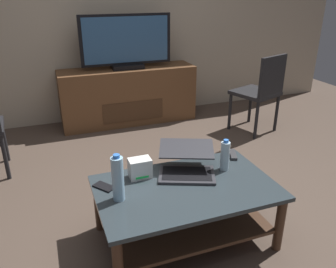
% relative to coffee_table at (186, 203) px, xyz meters
% --- Properties ---
extents(ground_plane, '(7.68, 7.68, 0.00)m').
position_rel_coffee_table_xyz_m(ground_plane, '(0.11, 0.31, -0.28)').
color(ground_plane, '#4C3D33').
extents(back_wall, '(6.40, 0.12, 2.80)m').
position_rel_coffee_table_xyz_m(back_wall, '(0.11, 2.60, 1.12)').
color(back_wall, '#B2A38C').
rests_on(back_wall, ground).
extents(coffee_table, '(1.14, 0.70, 0.41)m').
position_rel_coffee_table_xyz_m(coffee_table, '(0.00, 0.00, 0.00)').
color(coffee_table, '#2D383D').
rests_on(coffee_table, ground).
extents(media_cabinet, '(1.63, 0.44, 0.68)m').
position_rel_coffee_table_xyz_m(media_cabinet, '(0.20, 2.28, 0.05)').
color(media_cabinet, brown).
rests_on(media_cabinet, ground).
extents(television, '(1.07, 0.20, 0.62)m').
position_rel_coffee_table_xyz_m(television, '(0.20, 2.26, 0.69)').
color(television, black).
rests_on(television, media_cabinet).
extents(dining_chair, '(0.56, 0.56, 0.91)m').
position_rel_coffee_table_xyz_m(dining_chair, '(1.52, 1.42, 0.23)').
color(dining_chair, black).
rests_on(dining_chair, ground).
extents(laptop, '(0.49, 0.49, 0.16)m').
position_rel_coffee_table_xyz_m(laptop, '(0.08, 0.17, 0.19)').
color(laptop, '#333338').
rests_on(laptop, coffee_table).
extents(router_box, '(0.15, 0.10, 0.13)m').
position_rel_coffee_table_xyz_m(router_box, '(-0.24, 0.21, 0.19)').
color(router_box, white).
rests_on(router_box, coffee_table).
extents(water_bottle_near, '(0.07, 0.07, 0.30)m').
position_rel_coffee_table_xyz_m(water_bottle_near, '(-0.43, 0.01, 0.27)').
color(water_bottle_near, '#99C6E5').
rests_on(water_bottle_near, coffee_table).
extents(water_bottle_far, '(0.06, 0.06, 0.22)m').
position_rel_coffee_table_xyz_m(water_bottle_far, '(0.33, 0.11, 0.23)').
color(water_bottle_far, silver).
rests_on(water_bottle_far, coffee_table).
extents(cell_phone, '(0.14, 0.15, 0.01)m').
position_rel_coffee_table_xyz_m(cell_phone, '(-0.49, 0.17, 0.13)').
color(cell_phone, black).
rests_on(cell_phone, coffee_table).
extents(tv_remote, '(0.10, 0.16, 0.02)m').
position_rel_coffee_table_xyz_m(tv_remote, '(0.50, 0.27, 0.13)').
color(tv_remote, '#2D2D30').
rests_on(tv_remote, coffee_table).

